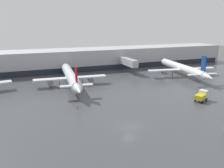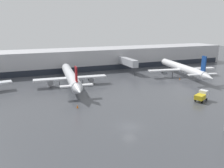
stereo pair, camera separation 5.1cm
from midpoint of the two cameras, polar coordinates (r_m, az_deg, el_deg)
ground_plane at (r=44.34m, az=4.60°, el=-11.06°), size 320.00×320.00×0.00m
terminal_building at (r=100.28m, az=-11.05°, el=6.25°), size 160.00×30.45×9.00m
parked_jet_1 at (r=89.58m, az=17.89°, el=3.98°), size 27.50×37.15×9.77m
parked_jet_2 at (r=73.72m, az=-10.72°, el=1.98°), size 24.03×39.28×8.74m
service_truck_0 at (r=62.58m, az=22.39°, el=-2.83°), size 4.81×3.67×2.71m
traffic_cone_0 at (r=54.06m, az=-9.01°, el=-5.80°), size 0.46×0.46×0.79m
traffic_cone_2 at (r=84.78m, az=17.32°, el=1.34°), size 0.51×0.51×0.61m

